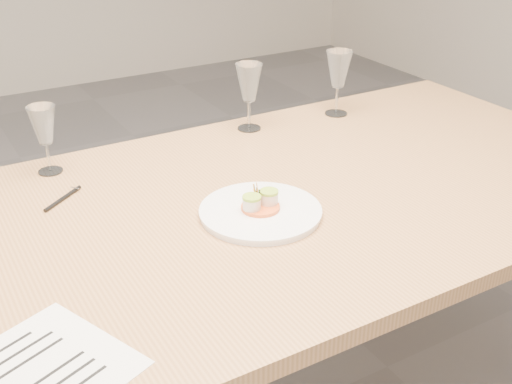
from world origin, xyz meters
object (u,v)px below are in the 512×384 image
dinner_plate (261,210)px  ballpoint_pen (63,198)px  recipe_sheet (53,363)px  wine_glass_1 (43,127)px  wine_glass_2 (249,84)px  wine_glass_3 (339,70)px  dining_table (192,242)px

dinner_plate → ballpoint_pen: size_ratio=2.53×
recipe_sheet → ballpoint_pen: 0.58m
recipe_sheet → ballpoint_pen: bearing=51.0°
wine_glass_1 → wine_glass_2: size_ratio=0.89×
ballpoint_pen → wine_glass_1: wine_glass_1 is taller
dinner_plate → wine_glass_2: wine_glass_2 is taller
recipe_sheet → wine_glass_2: 1.08m
wine_glass_1 → wine_glass_3: 0.90m
dining_table → wine_glass_3: wine_glass_3 is taller
dinner_plate → wine_glass_3: (0.55, 0.45, 0.13)m
recipe_sheet → wine_glass_2: (0.78, 0.73, 0.14)m
dinner_plate → wine_glass_1: size_ratio=1.56×
ballpoint_pen → wine_glass_1: 0.21m
dining_table → dinner_plate: bearing=-27.0°
recipe_sheet → wine_glass_1: wine_glass_1 is taller
dinner_plate → ballpoint_pen: bearing=140.9°
dinner_plate → ballpoint_pen: dinner_plate is taller
dining_table → wine_glass_2: wine_glass_2 is taller
recipe_sheet → wine_glass_3: (1.08, 0.70, 0.14)m
ballpoint_pen → wine_glass_2: size_ratio=0.55×
dining_table → wine_glass_1: size_ratio=13.41×
dinner_plate → wine_glass_3: 0.72m
recipe_sheet → wine_glass_3: wine_glass_3 is taller
dinner_plate → recipe_sheet: (-0.54, -0.25, -0.01)m
wine_glass_2 → wine_glass_3: (0.30, -0.03, 0.00)m
dinner_plate → wine_glass_3: wine_glass_3 is taller
wine_glass_2 → ballpoint_pen: bearing=-163.7°
recipe_sheet → wine_glass_3: 1.30m
wine_glass_2 → wine_glass_3: size_ratio=0.98×
dinner_plate → wine_glass_2: bearing=63.1°
wine_glass_1 → dining_table: bearing=-62.0°
recipe_sheet → ballpoint_pen: size_ratio=2.84×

